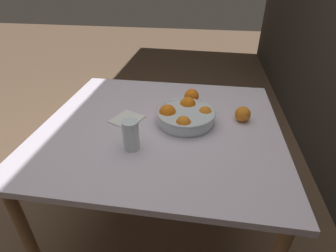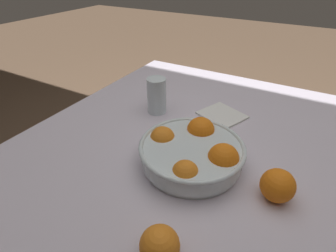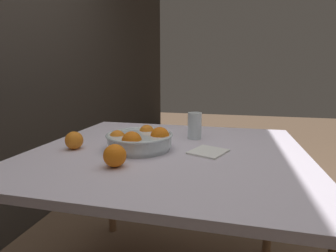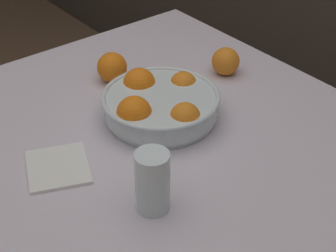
{
  "view_description": "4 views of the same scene",
  "coord_description": "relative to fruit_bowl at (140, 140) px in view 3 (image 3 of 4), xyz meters",
  "views": [
    {
      "loc": [
        1.08,
        0.2,
        1.45
      ],
      "look_at": [
        0.12,
        0.06,
        0.84
      ],
      "focal_mm": 28.0,
      "sensor_mm": 36.0,
      "label": 1
    },
    {
      "loc": [
        -0.25,
        0.64,
        1.27
      ],
      "look_at": [
        0.08,
        0.06,
        0.83
      ],
      "focal_mm": 28.0,
      "sensor_mm": 36.0,
      "label": 2
    },
    {
      "loc": [
        -1.07,
        -0.25,
        1.1
      ],
      "look_at": [
        0.13,
        0.03,
        0.85
      ],
      "focal_mm": 28.0,
      "sensor_mm": 36.0,
      "label": 3
    },
    {
      "loc": [
        0.88,
        -0.58,
        1.55
      ],
      "look_at": [
        0.08,
        0.05,
        0.84
      ],
      "focal_mm": 60.0,
      "sensor_mm": 36.0,
      "label": 4
    }
  ],
  "objects": [
    {
      "name": "dining_table",
      "position": [
        0.03,
        -0.12,
        -0.12
      ],
      "size": [
        1.06,
        1.15,
        0.77
      ],
      "color": "silver",
      "rests_on": "ground_plane"
    },
    {
      "name": "fruit_bowl",
      "position": [
        0.0,
        0.0,
        0.0
      ],
      "size": [
        0.29,
        0.29,
        0.1
      ],
      "color": "silver",
      "rests_on": "dining_table"
    },
    {
      "name": "juice_glass",
      "position": [
        0.24,
        -0.2,
        0.02
      ],
      "size": [
        0.07,
        0.07,
        0.13
      ],
      "color": "#F4A314",
      "rests_on": "dining_table"
    },
    {
      "name": "orange_loose_near_bowl",
      "position": [
        -0.23,
        0.01,
        -0.0
      ],
      "size": [
        0.08,
        0.08,
        0.08
      ],
      "primitive_type": "sphere",
      "color": "orange",
      "rests_on": "dining_table"
    },
    {
      "name": "orange_loose_front",
      "position": [
        -0.06,
        0.28,
        -0.0
      ],
      "size": [
        0.08,
        0.08,
        0.08
      ],
      "primitive_type": "sphere",
      "color": "orange",
      "rests_on": "dining_table"
    },
    {
      "name": "napkin",
      "position": [
        0.02,
        -0.29,
        -0.04
      ],
      "size": [
        0.19,
        0.18,
        0.01
      ],
      "primitive_type": "cube",
      "rotation": [
        0.0,
        0.0,
        -0.4
      ],
      "color": "white",
      "rests_on": "dining_table"
    }
  ]
}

